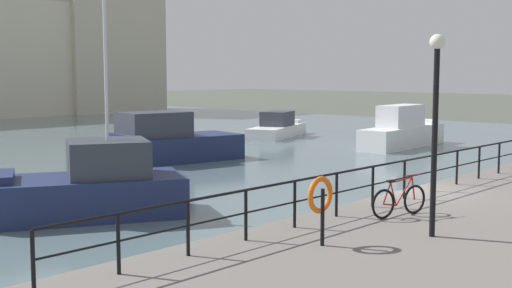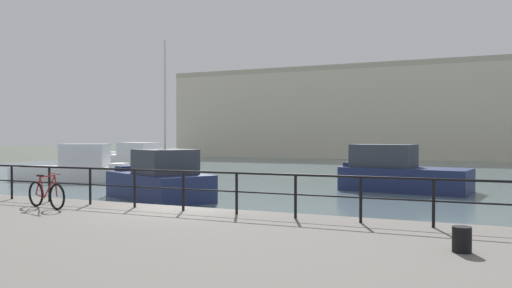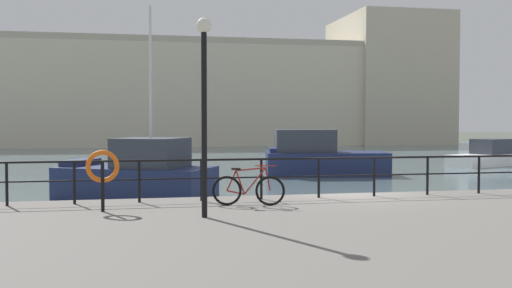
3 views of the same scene
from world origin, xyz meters
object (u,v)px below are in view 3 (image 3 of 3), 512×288
object	(u,v)px
moored_white_yacht	(139,175)
life_ring_stand	(103,169)
harbor_building	(232,93)
quay_lamp_post	(204,89)
moored_small_launch	(493,156)
moored_red_daysailer	(320,157)
parked_bicycle	(248,190)

from	to	relation	value
moored_white_yacht	life_ring_stand	bearing A→B (deg)	113.29
harbor_building	quay_lamp_post	size ratio (longest dim) A/B	15.39
harbor_building	life_ring_stand	world-z (taller)	harbor_building
harbor_building	quay_lamp_post	distance (m)	62.53
harbor_building	moored_small_launch	distance (m)	40.22
moored_red_daysailer	moored_small_launch	distance (m)	14.22
moored_small_launch	parked_bicycle	distance (m)	30.25
quay_lamp_post	harbor_building	bearing A→B (deg)	80.45
harbor_building	life_ring_stand	bearing A→B (deg)	-101.74
moored_white_yacht	parked_bicycle	world-z (taller)	moored_white_yacht
moored_red_daysailer	quay_lamp_post	xyz separation A→B (m)	(-8.52, -18.97, 2.73)
moored_red_daysailer	life_ring_stand	xyz separation A→B (m)	(-10.69, -17.67, 0.96)
harbor_building	moored_red_daysailer	world-z (taller)	harbor_building
moored_white_yacht	quay_lamp_post	xyz separation A→B (m)	(1.33, -10.80, 2.80)
parked_bicycle	quay_lamp_post	bearing A→B (deg)	-115.43
harbor_building	parked_bicycle	world-z (taller)	harbor_building
harbor_building	moored_white_yacht	distance (m)	52.42
moored_small_launch	parked_bicycle	size ratio (longest dim) A/B	4.24
moored_small_launch	parked_bicycle	bearing A→B (deg)	-155.85
harbor_building	moored_red_daysailer	xyz separation A→B (m)	(-1.85, -42.64, -5.38)
quay_lamp_post	moored_white_yacht	bearing A→B (deg)	97.00
moored_red_daysailer	moored_white_yacht	distance (m)	12.79
moored_white_yacht	life_ring_stand	xyz separation A→B (m)	(-0.84, -9.50, 1.03)
harbor_building	moored_small_launch	size ratio (longest dim) A/B	8.85
moored_red_daysailer	moored_small_launch	bearing A→B (deg)	-151.74
moored_red_daysailer	parked_bicycle	bearing A→B (deg)	76.88
harbor_building	moored_red_daysailer	size ratio (longest dim) A/B	9.34
parked_bicycle	life_ring_stand	world-z (taller)	life_ring_stand
life_ring_stand	quay_lamp_post	bearing A→B (deg)	-30.90
moored_red_daysailer	quay_lamp_post	distance (m)	20.97
moored_red_daysailer	harbor_building	bearing A→B (deg)	-82.93
moored_white_yacht	quay_lamp_post	size ratio (longest dim) A/B	1.74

